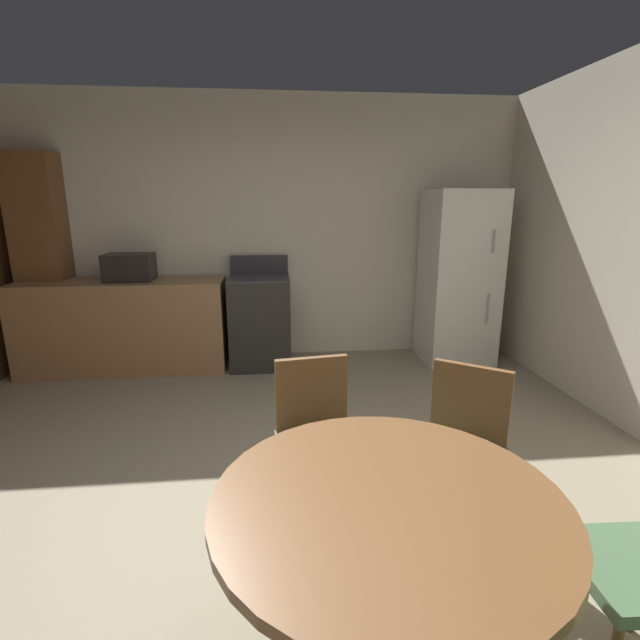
% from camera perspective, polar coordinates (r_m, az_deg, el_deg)
% --- Properties ---
extents(ground_plane, '(14.00, 14.00, 0.00)m').
position_cam_1_polar(ground_plane, '(2.62, -5.48, -24.55)').
color(ground_plane, gray).
extents(wall_back, '(5.47, 0.12, 2.70)m').
position_cam_1_polar(wall_back, '(5.03, -6.14, 10.90)').
color(wall_back, silver).
rests_on(wall_back, ground).
extents(kitchen_counter, '(1.96, 0.60, 0.90)m').
position_cam_1_polar(kitchen_counter, '(5.00, -22.76, -0.63)').
color(kitchen_counter, '#9E754C').
rests_on(kitchen_counter, ground).
extents(pantry_column, '(0.44, 0.36, 2.10)m').
position_cam_1_polar(pantry_column, '(5.33, -30.71, 5.94)').
color(pantry_column, brown).
rests_on(pantry_column, ground).
extents(oven_range, '(0.60, 0.60, 1.10)m').
position_cam_1_polar(oven_range, '(4.78, -7.35, -0.05)').
color(oven_range, '#2D2B28').
rests_on(oven_range, ground).
extents(refrigerator, '(0.68, 0.68, 1.76)m').
position_cam_1_polar(refrigerator, '(5.01, 16.61, 4.96)').
color(refrigerator, white).
rests_on(refrigerator, ground).
extents(microwave, '(0.44, 0.32, 0.26)m').
position_cam_1_polar(microwave, '(4.86, -22.31, 6.01)').
color(microwave, black).
rests_on(microwave, kitchen_counter).
extents(dining_table, '(1.11, 1.11, 0.76)m').
position_cam_1_polar(dining_table, '(1.65, 8.13, -25.31)').
color(dining_table, brown).
rests_on(dining_table, ground).
extents(chair_northeast, '(0.56, 0.56, 0.87)m').
position_cam_1_polar(chair_northeast, '(2.44, 16.95, -14.32)').
color(chair_northeast, brown).
rests_on(chair_northeast, ground).
extents(chair_north, '(0.45, 0.45, 0.87)m').
position_cam_1_polar(chair_north, '(2.43, -0.38, -13.72)').
color(chair_north, brown).
rests_on(chair_north, ground).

